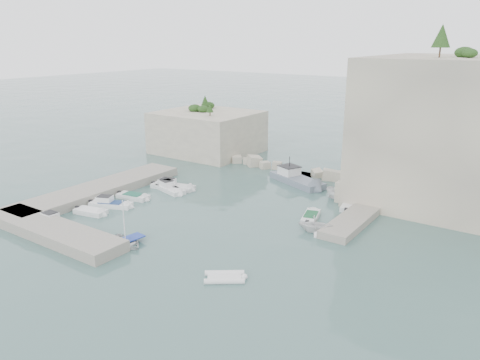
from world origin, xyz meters
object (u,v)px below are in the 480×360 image
Objects in this scene: motorboat_a at (173,189)px; work_boat at (297,183)px; motorboat_e at (91,214)px; tender_east_a at (315,232)px; motorboat_c at (133,199)px; motorboat_b at (170,191)px; tender_east_d at (342,201)px; rowboat at (126,245)px; tender_east_c at (350,207)px; tender_east_b at (311,219)px; motorboat_d at (111,207)px; inflatable_dinghy at (224,279)px; motorboat_f at (55,225)px.

work_boat is (12.30, 11.45, 0.00)m from motorboat_a.
tender_east_a is at bearing 11.34° from motorboat_e.
tender_east_a reaches higher than motorboat_a.
motorboat_c is at bearing 78.76° from motorboat_e.
tender_east_d is (19.84, 9.18, 0.00)m from motorboat_b.
rowboat reaches higher than tender_east_c.
work_boat reaches higher than tender_east_c.
motorboat_e is 1.14× the size of tender_east_a.
tender_east_a is at bearing 11.85° from motorboat_b.
motorboat_b is 17.21m from work_boat.
rowboat is 1.17× the size of tender_east_a.
motorboat_c is 22.10m from tender_east_b.
motorboat_d is 11.45m from rowboat.
motorboat_c reaches higher than inflatable_dinghy.
rowboat reaches higher than inflatable_dinghy.
inflatable_dinghy is at bearing 164.69° from tender_east_c.
tender_east_d reaches higher than inflatable_dinghy.
motorboat_c is 1.02× the size of tender_east_d.
tender_east_d is (22.00, 24.67, 0.00)m from motorboat_f.
tender_east_d is 0.46× the size of work_boat.
tender_east_a is at bearing -19.01° from motorboat_a.
work_boat is (13.62, 23.65, 0.00)m from motorboat_e.
motorboat_a is 22.89m from tender_east_c.
motorboat_f is 1.09× the size of tender_east_c.
motorboat_a is 12.27m from motorboat_e.
tender_east_a is 10.70m from tender_east_d.
rowboat reaches higher than tender_east_b.
motorboat_a is 1.54× the size of rowboat.
tender_east_b is at bearing 150.80° from tender_east_c.
motorboat_b is 1.21× the size of tender_east_d.
motorboat_a is 17.71m from rowboat.
work_boat is (4.06, 27.12, 0.00)m from rowboat.
motorboat_f is at bearing 100.79° from tender_east_a.
tender_east_b is at bearing 54.42° from inflatable_dinghy.
inflatable_dinghy is 28.17m from work_boat.
motorboat_f is at bearing 102.45° from rowboat.
tender_east_b is at bearing 38.09° from motorboat_f.
motorboat_f is 27.46m from tender_east_b.
tender_east_a is at bearing -38.19° from rowboat.
rowboat is at bearing 4.71° from motorboat_f.
motorboat_d reaches higher than tender_east_b.
motorboat_b is 16.59m from rowboat.
tender_east_c is (21.92, 6.58, 0.00)m from motorboat_a.
inflatable_dinghy is 0.80× the size of tender_east_b.
motorboat_e is 1.12× the size of inflatable_dinghy.
motorboat_b is at bearing 66.13° from tender_east_a.
motorboat_e is 0.42× the size of work_boat.
inflatable_dinghy is 0.81× the size of tender_east_d.
motorboat_b is 0.98× the size of motorboat_d.
tender_east_d reaches higher than tender_east_c.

